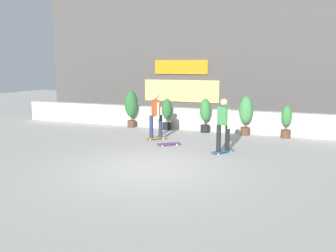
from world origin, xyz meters
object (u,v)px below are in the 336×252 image
Objects in this scene: potted_plant_0 at (131,106)px; potted_plant_4 at (286,120)px; potted_plant_3 at (246,113)px; skater_foreground at (156,114)px; potted_plant_1 at (167,112)px; skateboard_near_camera at (169,144)px; potted_plant_2 at (205,113)px; skater_far_left at (223,123)px.

potted_plant_4 is (6.46, -0.00, -0.29)m from potted_plant_0.
potted_plant_3 is 3.56m from skater_foreground.
potted_plant_1 is 2.10m from skater_foreground.
potted_plant_0 is 2.19× the size of skateboard_near_camera.
potted_plant_2 is 3.12m from potted_plant_4.
skater_far_left is at bearing -65.78° from potted_plant_2.
potted_plant_3 reaches higher than potted_plant_1.
potted_plant_1 is 1.79× the size of skateboard_near_camera.
skateboard_near_camera is at bearing -44.64° from potted_plant_0.
potted_plant_4 is 1.66× the size of skateboard_near_camera.
potted_plant_0 is 2.90m from skater_foreground.
skateboard_near_camera is at bearing -67.45° from potted_plant_1.
skater_far_left reaches higher than potted_plant_4.
potted_plant_1 is at bearing 100.36° from skater_foreground.
potted_plant_1 is at bearing 112.55° from skateboard_near_camera.
skater_foreground is (-2.73, 1.14, 0.00)m from skater_far_left.
potted_plant_3 is 0.90× the size of skater_far_left.
potted_plant_0 reaches higher than potted_plant_3.
potted_plant_0 is 4.07m from skateboard_near_camera.
potted_plant_0 is at bearing 180.00° from potted_plant_4.
potted_plant_3 is at bearing 0.00° from potted_plant_1.
potted_plant_2 is 0.90× the size of potted_plant_3.
potted_plant_1 is 3.10m from skateboard_near_camera.
potted_plant_3 is (4.95, 0.00, -0.06)m from potted_plant_0.
skater_far_left reaches higher than skateboard_near_camera.
potted_plant_0 is 1.06× the size of potted_plant_3.
potted_plant_1 is 4.45m from skater_far_left.
skater_foreground is at bearing -79.64° from potted_plant_1.
potted_plant_0 is 1.23× the size of potted_plant_1.
skater_far_left is 2.17m from skateboard_near_camera.
skater_foreground reaches higher than potted_plant_0.
skateboard_near_camera is at bearing -127.21° from potted_plant_3.
potted_plant_4 is at bearing 37.60° from skateboard_near_camera.
skater_far_left is 2.95m from skater_foreground.
skater_foreground is 2.30× the size of skateboard_near_camera.
potted_plant_0 is at bearing 135.36° from skateboard_near_camera.
potted_plant_0 is 5.74m from skater_far_left.
potted_plant_3 is 2.06× the size of skateboard_near_camera.
skater_far_left is (3.10, -3.19, 0.20)m from potted_plant_1.
skateboard_near_camera is (-3.63, -2.79, -0.60)m from potted_plant_4.
skater_foreground is at bearing 136.66° from skateboard_near_camera.
potted_plant_3 is (1.61, 0.00, 0.11)m from potted_plant_2.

